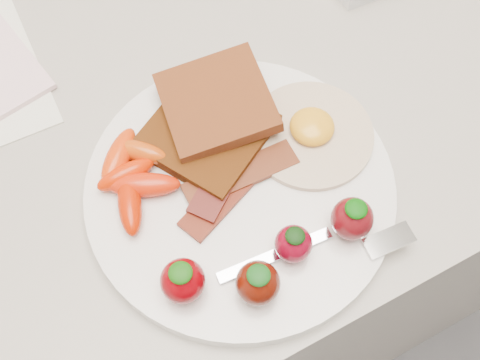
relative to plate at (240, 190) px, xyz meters
name	(u,v)px	position (x,y,z in m)	size (l,w,h in m)	color
counter	(205,231)	(0.02, 0.16, -0.46)	(2.00, 0.60, 0.90)	gray
plate	(240,190)	(0.00, 0.00, 0.00)	(0.27, 0.27, 0.02)	white
toast_lower	(207,134)	(0.00, 0.06, 0.02)	(0.10, 0.10, 0.01)	black
toast_upper	(216,102)	(0.02, 0.07, 0.03)	(0.09, 0.09, 0.01)	#45210B
fried_egg	(311,132)	(0.08, 0.01, 0.01)	(0.12, 0.12, 0.02)	white
bacon_strips	(232,178)	(0.00, 0.01, 0.01)	(0.12, 0.09, 0.01)	#381104
baby_carrots	(132,175)	(-0.08, 0.05, 0.02)	(0.07, 0.11, 0.02)	red
strawberries	(270,257)	(-0.01, -0.08, 0.03)	(0.18, 0.06, 0.04)	#720006
fork	(327,248)	(0.04, -0.09, 0.01)	(0.16, 0.05, 0.00)	silver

